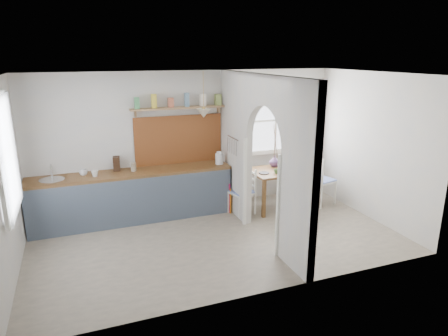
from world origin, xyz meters
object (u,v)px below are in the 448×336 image
object	(u,v)px
chair_right	(321,179)
kettle	(219,158)
chair_left	(242,191)
dining_table	(281,188)
vase	(274,161)

from	to	relation	value
chair_right	kettle	world-z (taller)	kettle
chair_left	chair_right	xyz separation A→B (m)	(1.68, -0.06, 0.06)
dining_table	chair_left	world-z (taller)	chair_left
chair_right	kettle	xyz separation A→B (m)	(-1.99, 0.42, 0.52)
chair_right	vase	xyz separation A→B (m)	(-0.86, 0.36, 0.37)
dining_table	vase	world-z (taller)	vase
kettle	dining_table	bearing A→B (deg)	-23.31
chair_right	vase	world-z (taller)	chair_right
kettle	vase	bearing A→B (deg)	-10.90
chair_left	vase	bearing A→B (deg)	95.87
dining_table	vase	size ratio (longest dim) A/B	5.64
chair_right	kettle	bearing A→B (deg)	63.57
chair_right	dining_table	bearing A→B (deg)	68.78
vase	chair_right	bearing A→B (deg)	-22.61
chair_left	kettle	xyz separation A→B (m)	(-0.31, 0.36, 0.58)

